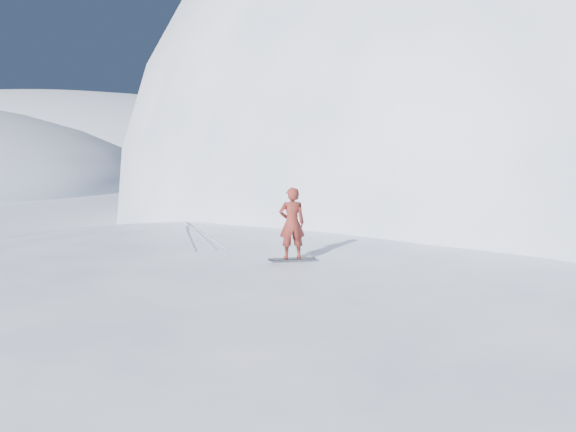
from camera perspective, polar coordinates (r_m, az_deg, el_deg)
name	(u,v)px	position (r m, az deg, el deg)	size (l,w,h in m)	color
ground	(219,337)	(15.63, -7.62, -13.20)	(400.00, 400.00, 0.00)	white
near_ridge	(250,305)	(18.47, -4.26, -9.84)	(36.00, 28.00, 4.80)	white
summit_peak	(490,214)	(46.32, 21.54, 0.25)	(60.00, 56.00, 56.00)	white
peak_shoulder	(370,227)	(36.34, 9.08, -1.21)	(28.00, 24.00, 18.00)	white
far_ridge_c	(57,171)	(131.12, -24.31, 4.57)	(140.00, 90.00, 36.00)	white
wind_bumps	(204,315)	(17.65, -9.31, -10.76)	(16.00, 14.40, 1.00)	white
snowboard	(292,259)	(14.58, 0.43, -4.77)	(1.36, 0.25, 0.02)	black
snowboarder	(292,223)	(14.39, 0.44, -0.80)	(0.74, 0.48, 2.02)	maroon
board_tracks	(197,234)	(18.94, -10.07, -1.96)	(1.99, 5.94, 0.04)	silver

